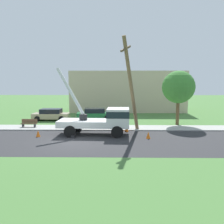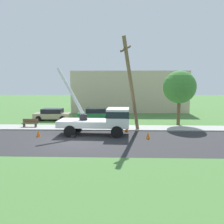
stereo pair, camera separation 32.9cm
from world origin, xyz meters
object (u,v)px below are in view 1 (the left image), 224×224
traffic_cone_curbside (127,129)px  roadside_tree_near (178,87)px  traffic_cone_ahead (148,135)px  parked_sedan_tan (51,115)px  traffic_cone_behind (38,133)px  leaning_utility_pole (131,85)px  parked_sedan_green (95,114)px  park_bench (29,123)px  utility_truck (103,119)px

traffic_cone_curbside → roadside_tree_near: size_ratio=0.10×
traffic_cone_ahead → parked_sedan_tan: bearing=138.7°
traffic_cone_behind → roadside_tree_near: roadside_tree_near is taller
roadside_tree_near → leaning_utility_pole: bearing=-141.8°
parked_sedan_green → park_bench: parked_sedan_green is taller
traffic_cone_ahead → roadside_tree_near: roadside_tree_near is taller
park_bench → utility_truck: bearing=-21.0°
traffic_cone_curbside → park_bench: 10.00m
traffic_cone_curbside → utility_truck: bearing=-148.5°
utility_truck → leaning_utility_pole: size_ratio=0.79×
traffic_cone_ahead → utility_truck: bearing=159.5°
traffic_cone_behind → parked_sedan_green: (3.98, 9.45, 0.43)m
traffic_cone_behind → parked_sedan_green: size_ratio=0.12×
traffic_cone_curbside → roadside_tree_near: roadside_tree_near is taller
utility_truck → traffic_cone_behind: 5.71m
roadside_tree_near → traffic_cone_ahead: bearing=-122.1°
park_bench → traffic_cone_ahead: bearing=-20.9°
traffic_cone_curbside → park_bench: bearing=170.3°
traffic_cone_ahead → park_bench: bearing=159.1°
leaning_utility_pole → parked_sedan_tan: leaning_utility_pole is taller
park_bench → traffic_cone_behind: bearing=-60.4°
leaning_utility_pole → park_bench: (-10.19, 2.15, -3.90)m
parked_sedan_tan → roadside_tree_near: (14.71, -2.82, 3.39)m
parked_sedan_green → roadside_tree_near: (9.40, -3.45, 3.39)m
traffic_cone_ahead → park_bench: size_ratio=0.35×
traffic_cone_behind → parked_sedan_tan: (-1.33, 8.82, 0.43)m
parked_sedan_green → leaning_utility_pole: bearing=-62.6°
park_bench → parked_sedan_tan: bearing=79.8°
utility_truck → park_bench: size_ratio=4.22×
traffic_cone_ahead → traffic_cone_behind: bearing=177.0°
traffic_cone_behind → roadside_tree_near: (13.38, 6.00, 3.82)m
traffic_cone_behind → parked_sedan_green: bearing=67.2°
park_bench → roadside_tree_near: 16.15m
traffic_cone_ahead → park_bench: 12.33m
traffic_cone_behind → park_bench: (-2.22, 3.90, 0.18)m
traffic_cone_curbside → parked_sedan_green: size_ratio=0.12×
roadside_tree_near → utility_truck: bearing=-147.1°
leaning_utility_pole → parked_sedan_tan: size_ratio=1.94×
traffic_cone_curbside → parked_sedan_tan: bearing=143.6°
traffic_cone_behind → leaning_utility_pole: bearing=12.4°
leaning_utility_pole → parked_sedan_tan: bearing=142.7°
utility_truck → parked_sedan_green: size_ratio=1.48×
utility_truck → traffic_cone_ahead: utility_truck is taller
leaning_utility_pole → roadside_tree_near: size_ratio=1.45×
traffic_cone_ahead → traffic_cone_behind: 9.31m
parked_sedan_tan → traffic_cone_behind: bearing=-81.4°
leaning_utility_pole → parked_sedan_green: 9.41m
utility_truck → traffic_cone_ahead: size_ratio=12.06×
traffic_cone_ahead → parked_sedan_green: parked_sedan_green is taller
traffic_cone_curbside → park_bench: (-9.86, 1.68, 0.18)m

